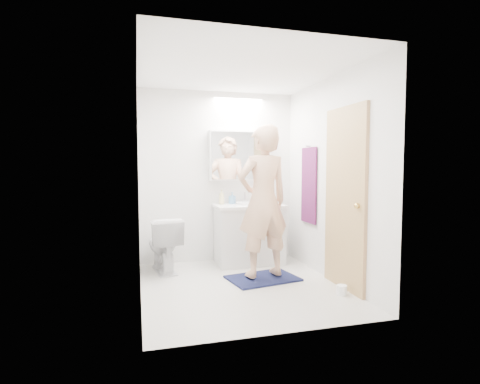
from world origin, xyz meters
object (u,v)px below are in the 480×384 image
object	(u,v)px
soap_bottle_b	(232,198)
toilet_paper_roll	(342,290)
medicine_cabinet	(240,156)
toothbrush_cup	(261,200)
toilet	(164,244)
soap_bottle_a	(222,197)
person	(263,201)
vanity_cabinet	(249,235)

from	to	relation	value
soap_bottle_b	toilet_paper_roll	xyz separation A→B (m)	(0.77, -1.69, -0.85)
medicine_cabinet	toothbrush_cup	distance (m)	0.71
toothbrush_cup	toilet_paper_roll	distance (m)	1.89
soap_bottle_b	toilet	bearing A→B (deg)	-163.32
medicine_cabinet	toilet	bearing A→B (deg)	-163.60
medicine_cabinet	soap_bottle_a	size ratio (longest dim) A/B	4.29
toothbrush_cup	toilet_paper_roll	size ratio (longest dim) A/B	0.82
medicine_cabinet	toilet_paper_roll	size ratio (longest dim) A/B	8.00
toilet	toothbrush_cup	distance (m)	1.51
medicine_cabinet	soap_bottle_a	xyz separation A→B (m)	(-0.28, -0.06, -0.58)
medicine_cabinet	person	xyz separation A→B (m)	(0.01, -0.99, -0.56)
person	soap_bottle_a	distance (m)	0.98
vanity_cabinet	soap_bottle_a	bearing A→B (deg)	157.13
vanity_cabinet	soap_bottle_a	xyz separation A→B (m)	(-0.36, 0.15, 0.53)
toilet	soap_bottle_a	distance (m)	1.04
toilet	toothbrush_cup	xyz separation A→B (m)	(1.40, 0.28, 0.51)
soap_bottle_a	toothbrush_cup	world-z (taller)	soap_bottle_a
soap_bottle_a	toothbrush_cup	bearing A→B (deg)	0.99
toilet_paper_roll	person	bearing A→B (deg)	130.89
vanity_cabinet	person	xyz separation A→B (m)	(-0.06, -0.78, 0.55)
medicine_cabinet	person	size ratio (longest dim) A/B	0.49
person	soap_bottle_b	bearing A→B (deg)	-92.35
person	toothbrush_cup	bearing A→B (deg)	-116.96
toilet	soap_bottle_a	size ratio (longest dim) A/B	3.45
vanity_cabinet	medicine_cabinet	bearing A→B (deg)	109.71
toilet	toothbrush_cup	size ratio (longest dim) A/B	7.82
medicine_cabinet	toothbrush_cup	world-z (taller)	medicine_cabinet
soap_bottle_b	toothbrush_cup	bearing A→B (deg)	-2.75
soap_bottle_a	toothbrush_cup	size ratio (longest dim) A/B	2.26
person	soap_bottle_a	xyz separation A→B (m)	(-0.30, 0.93, -0.02)
soap_bottle_a	toilet_paper_roll	size ratio (longest dim) A/B	1.87
person	toothbrush_cup	distance (m)	0.99
toothbrush_cup	toilet_paper_roll	world-z (taller)	toothbrush_cup
toilet_paper_roll	soap_bottle_a	bearing A→B (deg)	119.16
person	toilet_paper_roll	size ratio (longest dim) A/B	16.25
toilet	toothbrush_cup	world-z (taller)	toothbrush_cup
toilet	person	distance (m)	1.43
medicine_cabinet	soap_bottle_a	world-z (taller)	medicine_cabinet
soap_bottle_a	toilet_paper_roll	xyz separation A→B (m)	(0.93, -1.66, -0.87)
toilet	person	xyz separation A→B (m)	(1.12, -0.67, 0.59)
person	toilet_paper_roll	bearing A→B (deg)	120.57
soap_bottle_a	soap_bottle_b	size ratio (longest dim) A/B	1.24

